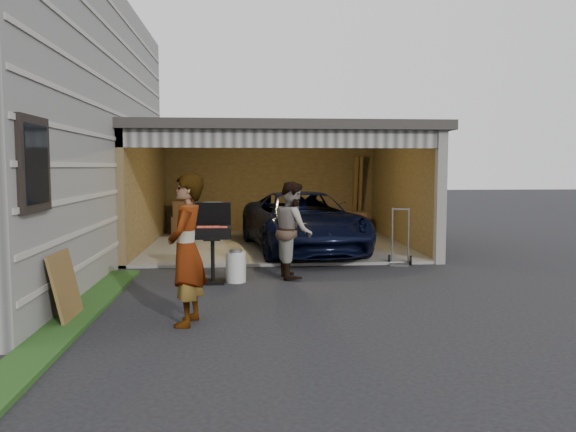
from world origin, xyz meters
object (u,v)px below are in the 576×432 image
(bbq_grill, at_px, (213,236))
(propane_tank, at_px, (236,267))
(hand_truck, at_px, (400,254))
(man, at_px, (293,230))
(woman, at_px, (187,250))
(plywood_panel, at_px, (66,287))
(minivan, at_px, (302,224))

(bbq_grill, bearing_deg, propane_tank, 4.02)
(hand_truck, bearing_deg, man, -136.30)
(woman, distance_m, plywood_panel, 1.65)
(minivan, distance_m, bbq_grill, 3.68)
(bbq_grill, xyz_separation_m, plywood_panel, (-1.74, -2.28, -0.36))
(woman, relative_size, bbq_grill, 1.38)
(minivan, xyz_separation_m, plywood_panel, (-3.61, -5.45, -0.22))
(bbq_grill, distance_m, hand_truck, 3.98)
(plywood_panel, bearing_deg, hand_truck, 34.58)
(man, relative_size, bbq_grill, 1.26)
(man, xyz_separation_m, plywood_panel, (-3.14, -2.65, -0.41))
(minivan, bearing_deg, hand_truck, -51.30)
(minivan, height_order, hand_truck, minivan)
(woman, distance_m, propane_tank, 2.71)
(propane_tank, bearing_deg, man, 18.51)
(bbq_grill, height_order, propane_tank, bbq_grill)
(bbq_grill, bearing_deg, plywood_panel, -127.32)
(woman, height_order, man, woman)
(bbq_grill, distance_m, propane_tank, 0.68)
(woman, distance_m, bbq_grill, 2.54)
(man, bearing_deg, propane_tank, 103.48)
(minivan, relative_size, man, 2.81)
(minivan, bearing_deg, propane_tank, -122.58)
(woman, height_order, plywood_panel, woman)
(plywood_panel, bearing_deg, man, 40.14)
(woman, relative_size, man, 1.10)
(propane_tank, distance_m, hand_truck, 3.56)
(minivan, xyz_separation_m, man, (-0.47, -2.80, 0.19))
(minivan, xyz_separation_m, bbq_grill, (-1.87, -3.17, 0.14))
(minivan, relative_size, plywood_panel, 5.34)
(plywood_panel, bearing_deg, woman, -9.24)
(bbq_grill, bearing_deg, man, 14.63)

